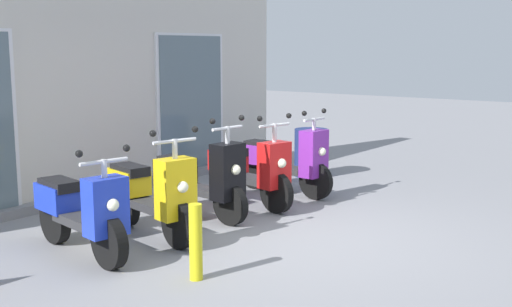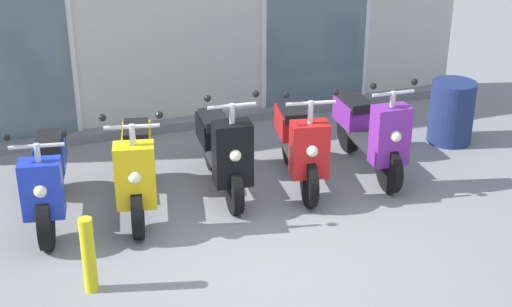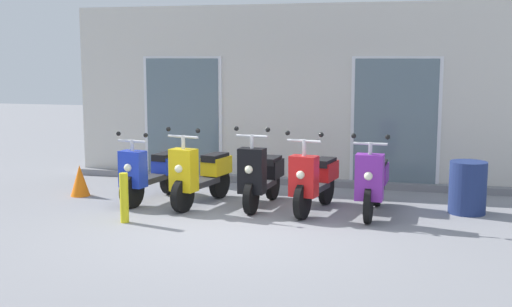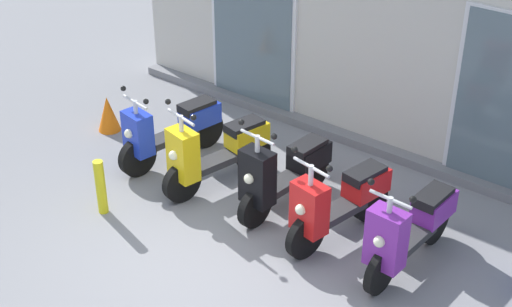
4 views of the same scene
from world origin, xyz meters
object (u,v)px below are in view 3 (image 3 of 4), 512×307
Objects in this scene: scooter_black at (262,175)px; scooter_red at (315,179)px; scooter_purple at (373,181)px; scooter_yellow at (201,174)px; curb_bollard at (124,198)px; traffic_cone at (80,180)px; trash_bin at (468,187)px; scooter_blue at (151,173)px.

scooter_black is 0.84m from scooter_red.
scooter_red is at bearing -178.82° from scooter_purple.
curb_bollard is at bearing -117.93° from scooter_yellow.
curb_bollard is at bearing -139.18° from scooter_black.
curb_bollard reaches higher than traffic_cone.
scooter_red is 2.24× the size of curb_bollard.
scooter_red reaches higher than trash_bin.
scooter_blue is 3.51m from scooter_purple.
scooter_red is 2.03× the size of trash_bin.
scooter_yellow is 1.03× the size of scooter_black.
scooter_blue is 2.65m from scooter_red.
scooter_blue is at bearing 178.09° from scooter_red.
curb_bollard is (-0.68, -1.28, -0.14)m from scooter_yellow.
scooter_purple is 2.33× the size of curb_bollard.
scooter_purple is at bearing 0.75° from scooter_yellow.
scooter_black is 2.23× the size of curb_bollard.
scooter_black is 0.96× the size of scooter_purple.
scooter_black is at bearing -0.63° from traffic_cone.
scooter_purple is 1.41m from trash_bin.
traffic_cone is (-3.95, 0.14, -0.23)m from scooter_red.
scooter_red reaches higher than scooter_blue.
scooter_yellow is at bearing 62.07° from curb_bollard.
scooter_black reaches higher than scooter_purple.
scooter_purple is 4.82m from traffic_cone.
scooter_black is at bearing 7.23° from scooter_yellow.
scooter_purple reaches higher than traffic_cone.
scooter_yellow is 1.78m from scooter_red.
scooter_red is at bearing -7.00° from scooter_black.
scooter_yellow is 2.19m from traffic_cone.
scooter_purple is 2.10× the size of trash_bin.
scooter_yellow is at bearing -172.77° from scooter_black.
scooter_purple is at bearing -2.87° from scooter_black.
scooter_red is at bearing -168.44° from trash_bin.
scooter_blue reaches higher than trash_bin.
traffic_cone is (-3.12, 0.03, -0.23)m from scooter_black.
traffic_cone is at bearing 175.95° from scooter_yellow.
scooter_blue is at bearing 178.85° from scooter_purple.
scooter_red reaches higher than traffic_cone.
scooter_red is 0.96× the size of scooter_purple.
scooter_purple reaches higher than trash_bin.
scooter_purple is (1.70, -0.09, 0.01)m from scooter_black.
scooter_yellow is at bearing -4.05° from traffic_cone.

